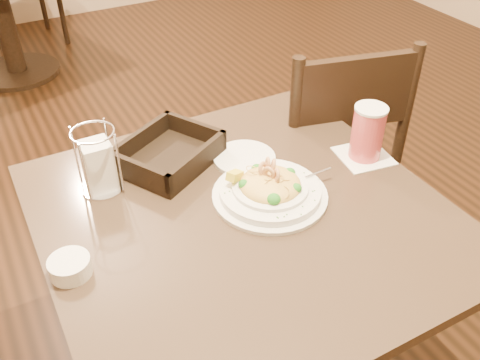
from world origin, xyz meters
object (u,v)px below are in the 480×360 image
butter_ramekin (70,267)px  side_plate (244,158)px  pasta_bowl (270,189)px  napkin_caddy (98,165)px  main_table (244,279)px  bread_basket (169,155)px  dining_chair_near (327,155)px  drink_glass (368,133)px

butter_ramekin → side_plate: bearing=20.0°
pasta_bowl → butter_ramekin: bearing=-177.8°
napkin_caddy → side_plate: napkin_caddy is taller
pasta_bowl → napkin_caddy: bearing=146.6°
pasta_bowl → side_plate: pasta_bowl is taller
main_table → napkin_caddy: size_ratio=5.44×
bread_basket → dining_chair_near: bearing=8.3°
main_table → napkin_caddy: (-0.26, 0.24, 0.30)m
pasta_bowl → drink_glass: (0.31, 0.03, 0.05)m
main_table → dining_chair_near: bearing=34.2°
pasta_bowl → bread_basket: pasta_bowl is taller
pasta_bowl → drink_glass: size_ratio=2.07×
bread_basket → pasta_bowl: bearing=-57.8°
drink_glass → side_plate: drink_glass is taller
dining_chair_near → bread_basket: bearing=21.7°
main_table → bread_basket: bearing=105.8°
napkin_caddy → side_plate: 0.37m
main_table → butter_ramekin: bearing=179.8°
butter_ramekin → drink_glass: bearing=3.3°
bread_basket → napkin_caddy: bearing=-173.0°
dining_chair_near → butter_ramekin: bearing=34.4°
dining_chair_near → pasta_bowl: dining_chair_near is taller
pasta_bowl → butter_ramekin: pasta_bowl is taller
main_table → pasta_bowl: pasta_bowl is taller
napkin_caddy → drink_glass: bearing=-16.9°
main_table → butter_ramekin: size_ratio=10.56×
bread_basket → napkin_caddy: 0.19m
napkin_caddy → pasta_bowl: bearing=-33.4°
drink_glass → pasta_bowl: bearing=-175.0°
main_table → side_plate: (0.10, 0.18, 0.23)m
dining_chair_near → pasta_bowl: bearing=50.7°
drink_glass → butter_ramekin: bearing=-176.7°
dining_chair_near → pasta_bowl: size_ratio=3.03×
main_table → drink_glass: size_ratio=6.07×
bread_basket → side_plate: 0.20m
napkin_caddy → bread_basket: bearing=7.0°
bread_basket → butter_ramekin: size_ratio=3.61×
main_table → butter_ramekin: (-0.40, 0.00, 0.25)m
main_table → napkin_caddy: 0.46m
drink_glass → napkin_caddy: bearing=163.1°
dining_chair_near → bread_basket: size_ratio=3.02×
bread_basket → drink_glass: bearing=-25.4°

